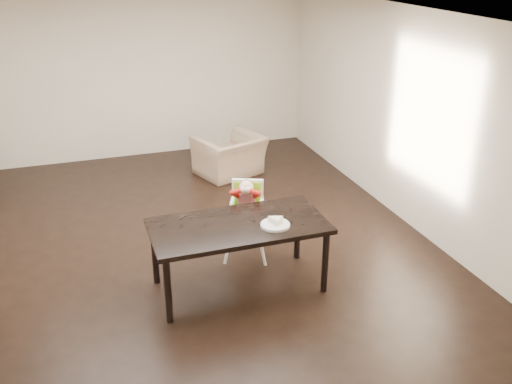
# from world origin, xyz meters

# --- Properties ---
(ground) EXTENTS (7.00, 7.00, 0.00)m
(ground) POSITION_xyz_m (0.00, 0.00, 0.00)
(ground) COLOR black
(ground) RESTS_ON ground
(room_walls) EXTENTS (6.02, 7.02, 2.71)m
(room_walls) POSITION_xyz_m (0.00, 0.00, 1.86)
(room_walls) COLOR beige
(room_walls) RESTS_ON ground
(dining_table) EXTENTS (1.80, 0.90, 0.75)m
(dining_table) POSITION_xyz_m (0.46, -1.02, 0.67)
(dining_table) COLOR black
(dining_table) RESTS_ON ground
(high_chair) EXTENTS (0.52, 0.52, 0.95)m
(high_chair) POSITION_xyz_m (0.76, -0.37, 0.67)
(high_chair) COLOR white
(high_chair) RESTS_ON ground
(plate) EXTENTS (0.39, 0.39, 0.09)m
(plate) POSITION_xyz_m (0.80, -1.18, 0.78)
(plate) COLOR white
(plate) RESTS_ON dining_table
(armchair) EXTENTS (1.11, 0.91, 0.84)m
(armchair) POSITION_xyz_m (1.28, 2.11, 0.42)
(armchair) COLOR tan
(armchair) RESTS_ON ground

